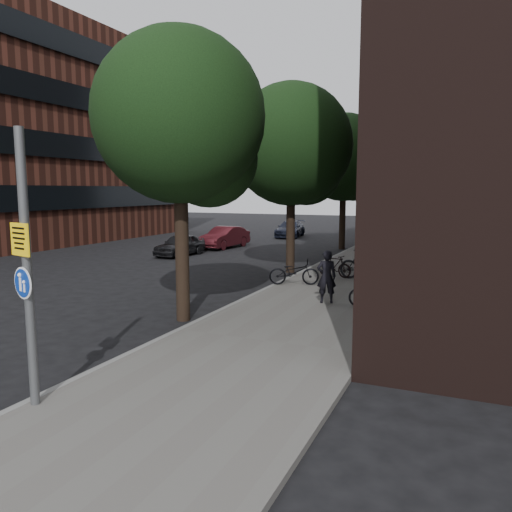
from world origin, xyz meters
The scene contains 15 objects.
ground centered at (0.00, 0.00, 0.00)m, with size 120.00×120.00×0.00m, color black.
sidewalk centered at (0.25, 10.00, 0.06)m, with size 4.50×60.00×0.12m, color #5C5A55.
curb_edge centered at (-2.00, 10.00, 0.07)m, with size 0.15×60.00×0.13m, color slate.
street_tree_near centered at (-2.53, 4.64, 5.11)m, with size 4.40×4.40×7.50m.
street_tree_mid centered at (-2.53, 13.14, 5.11)m, with size 5.00×5.00×7.80m.
street_tree_far centered at (-2.53, 22.14, 5.11)m, with size 5.00×5.00×7.80m.
signpost centered at (-1.80, -1.18, 2.28)m, with size 0.48×0.15×4.27m.
pedestrian centered at (0.48, 7.53, 0.91)m, with size 0.58×0.38×1.58m, color black.
parked_bike_facade_near centered at (2.00, 7.46, 0.55)m, with size 0.56×1.62×0.85m, color black.
parked_bike_facade_far centered at (0.74, 11.80, 0.68)m, with size 0.53×1.86×1.12m, color black.
parked_bike_curb_near centered at (-1.33, 9.85, 0.58)m, with size 0.61×1.76×0.92m, color black.
parked_bike_curb_far centered at (-0.44, 12.00, 0.56)m, with size 0.41×1.47×0.88m, color black.
parked_car_near centered at (-9.75, 15.73, 0.57)m, with size 1.35×3.36×1.15m, color black.
parked_car_mid centered at (-9.20, 19.84, 0.64)m, with size 1.35×3.87×1.27m, color #4F161D.
parked_car_far centered at (-7.95, 28.00, 0.60)m, with size 1.67×4.11×1.19m, color #1C2132.
Camera 1 is at (4.38, -6.65, 3.47)m, focal length 35.00 mm.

